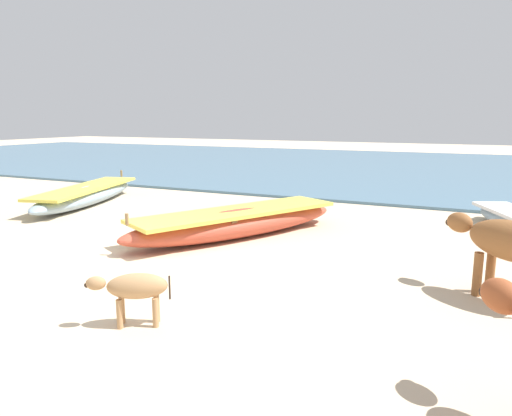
{
  "coord_description": "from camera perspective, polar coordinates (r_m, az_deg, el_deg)",
  "views": [
    {
      "loc": [
        5.21,
        -5.3,
        2.3
      ],
      "look_at": [
        1.36,
        2.77,
        0.6
      ],
      "focal_mm": 33.53,
      "sensor_mm": 36.0,
      "label": 1
    }
  ],
  "objects": [
    {
      "name": "ground",
      "position": [
        7.77,
        -18.27,
        -7.0
      ],
      "size": [
        80.0,
        80.0,
        0.0
      ],
      "primitive_type": "plane",
      "color": "beige"
    },
    {
      "name": "fishing_boat_3",
      "position": [
        9.35,
        -2.3,
        -1.67
      ],
      "size": [
        3.18,
        4.81,
        0.73
      ],
      "rotation": [
        0.0,
        0.0,
        4.24
      ],
      "color": "#B74733",
      "rests_on": "ground"
    },
    {
      "name": "fishing_boat_1",
      "position": [
        13.55,
        -19.61,
        1.49
      ],
      "size": [
        2.28,
        4.87,
        0.69
      ],
      "rotation": [
        0.0,
        0.0,
        1.85
      ],
      "color": "#8CA5B7",
      "rests_on": "ground"
    },
    {
      "name": "sea_water",
      "position": [
        23.3,
        12.52,
        4.93
      ],
      "size": [
        60.0,
        20.0,
        0.08
      ],
      "primitive_type": "cube",
      "color": "slate",
      "rests_on": "ground"
    },
    {
      "name": "calf_far_tan",
      "position": [
        5.53,
        -14.32,
        -9.26
      ],
      "size": [
        0.86,
        0.63,
        0.6
      ],
      "rotation": [
        0.0,
        0.0,
        3.69
      ],
      "color": "tan",
      "rests_on": "ground"
    },
    {
      "name": "cow_adult_brown",
      "position": [
        6.73,
        27.78,
        -3.74
      ],
      "size": [
        1.45,
        1.2,
        1.05
      ],
      "rotation": [
        0.0,
        0.0,
        2.51
      ],
      "color": "brown",
      "rests_on": "ground"
    }
  ]
}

